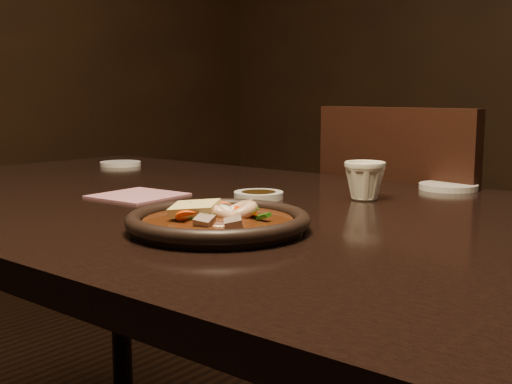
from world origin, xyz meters
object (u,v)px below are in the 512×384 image
Objects in this scene: table at (207,242)px; plate at (218,222)px; chair at (421,282)px; tea_cup at (365,179)px.

plate is (0.20, -0.18, 0.09)m from table.
tea_cup is (0.07, -0.40, 0.29)m from chair.
tea_cup reaches higher than plate.
plate is 3.45× the size of tea_cup.
tea_cup is (0.02, 0.36, 0.02)m from plate.
table is 21.73× the size of tea_cup.
table is 0.28m from plate.
chair reaches higher than plate.
plate is 0.36m from tea_cup.
chair is 0.50m from tea_cup.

